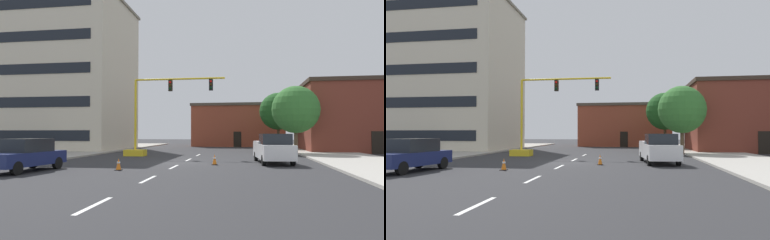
% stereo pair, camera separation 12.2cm
% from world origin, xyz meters
% --- Properties ---
extents(ground_plane, '(160.00, 160.00, 0.00)m').
position_xyz_m(ground_plane, '(0.00, 0.00, 0.00)').
color(ground_plane, '#2D2D30').
extents(sidewalk_left, '(6.00, 56.00, 0.14)m').
position_xyz_m(sidewalk_left, '(-12.18, 8.00, 0.07)').
color(sidewalk_left, '#9E998E').
rests_on(sidewalk_left, ground_plane).
extents(sidewalk_right, '(6.00, 56.00, 0.14)m').
position_xyz_m(sidewalk_right, '(12.18, 8.00, 0.07)').
color(sidewalk_right, '#B2ADA3').
rests_on(sidewalk_right, ground_plane).
extents(lane_stripe_seg_0, '(0.16, 2.40, 0.01)m').
position_xyz_m(lane_stripe_seg_0, '(0.00, -14.00, 0.00)').
color(lane_stripe_seg_0, silver).
rests_on(lane_stripe_seg_0, ground_plane).
extents(lane_stripe_seg_1, '(0.16, 2.40, 0.01)m').
position_xyz_m(lane_stripe_seg_1, '(0.00, -8.50, 0.00)').
color(lane_stripe_seg_1, silver).
rests_on(lane_stripe_seg_1, ground_plane).
extents(lane_stripe_seg_2, '(0.16, 2.40, 0.01)m').
position_xyz_m(lane_stripe_seg_2, '(0.00, -3.00, 0.00)').
color(lane_stripe_seg_2, silver).
rests_on(lane_stripe_seg_2, ground_plane).
extents(lane_stripe_seg_3, '(0.16, 2.40, 0.01)m').
position_xyz_m(lane_stripe_seg_3, '(0.00, 2.50, 0.00)').
color(lane_stripe_seg_3, silver).
rests_on(lane_stripe_seg_3, ground_plane).
extents(lane_stripe_seg_4, '(0.16, 2.40, 0.01)m').
position_xyz_m(lane_stripe_seg_4, '(0.00, 8.00, 0.00)').
color(lane_stripe_seg_4, silver).
rests_on(lane_stripe_seg_4, ground_plane).
extents(building_tall_left, '(14.43, 12.35, 17.81)m').
position_xyz_m(building_tall_left, '(-17.11, 15.52, 8.92)').
color(building_tall_left, beige).
rests_on(building_tall_left, ground_plane).
extents(building_brick_center, '(13.75, 8.60, 6.38)m').
position_xyz_m(building_brick_center, '(3.18, 30.28, 3.20)').
color(building_brick_center, brown).
rests_on(building_brick_center, ground_plane).
extents(building_row_right, '(12.55, 8.99, 7.59)m').
position_xyz_m(building_row_right, '(16.85, 16.37, 3.81)').
color(building_row_right, brown).
rests_on(building_row_right, ground_plane).
extents(traffic_signal_gantry, '(8.83, 1.20, 6.83)m').
position_xyz_m(traffic_signal_gantry, '(-4.24, 5.98, 2.23)').
color(traffic_signal_gantry, yellow).
rests_on(traffic_signal_gantry, ground_plane).
extents(tree_right_far, '(4.74, 4.74, 7.15)m').
position_xyz_m(tree_right_far, '(8.46, 21.47, 4.77)').
color(tree_right_far, '#4C3823').
rests_on(tree_right_far, ground_plane).
extents(tree_right_mid, '(4.50, 4.50, 6.50)m').
position_xyz_m(tree_right_mid, '(9.01, 10.30, 4.24)').
color(tree_right_mid, brown).
rests_on(tree_right_mid, ground_plane).
extents(pickup_truck_white, '(2.51, 5.57, 1.99)m').
position_xyz_m(pickup_truck_white, '(6.11, 0.45, 0.97)').
color(pickup_truck_white, white).
rests_on(pickup_truck_white, ground_plane).
extents(sedan_navy_near_left, '(2.35, 4.68, 1.74)m').
position_xyz_m(sedan_navy_near_left, '(-7.31, -6.52, 0.89)').
color(sedan_navy_near_left, navy).
rests_on(sedan_navy_near_left, ground_plane).
extents(traffic_cone_roadside_a, '(0.36, 0.36, 0.68)m').
position_xyz_m(traffic_cone_roadside_a, '(2.31, -1.31, 0.33)').
color(traffic_cone_roadside_a, black).
rests_on(traffic_cone_roadside_a, ground_plane).
extents(traffic_cone_roadside_b, '(0.36, 0.36, 0.66)m').
position_xyz_m(traffic_cone_roadside_b, '(-2.63, -5.23, 0.32)').
color(traffic_cone_roadside_b, black).
rests_on(traffic_cone_roadside_b, ground_plane).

